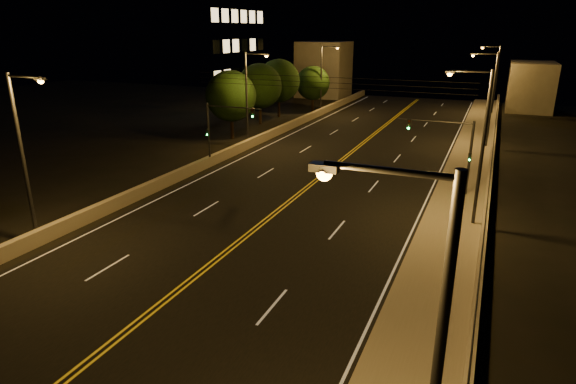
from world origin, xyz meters
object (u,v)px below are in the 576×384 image
at_px(traffic_signal_right, 454,148).
at_px(tree_3, 313,83).
at_px(streetlight_2, 490,94).
at_px(tree_2, 279,81).
at_px(tree_0, 231,96).
at_px(building_tower, 162,3).
at_px(traffic_signal_left, 219,127).
at_px(streetlight_0, 420,374).
at_px(streetlight_4, 25,150).
at_px(streetlight_5, 249,94).
at_px(streetlight_1, 478,140).
at_px(streetlight_6, 323,75).
at_px(streetlight_3, 494,76).
at_px(tree_1, 260,86).

bearing_deg(traffic_signal_right, tree_3, 125.37).
distance_m(streetlight_2, tree_2, 27.41).
bearing_deg(streetlight_2, tree_0, -167.06).
bearing_deg(tree_2, building_tower, -177.45).
relative_size(traffic_signal_left, building_tower, 0.18).
relative_size(streetlight_0, streetlight_2, 1.00).
height_order(tree_2, tree_3, tree_2).
xyz_separation_m(streetlight_4, streetlight_5, (0.00, 24.92, 0.00)).
xyz_separation_m(streetlight_1, streetlight_5, (-21.45, 13.11, 0.00)).
height_order(building_tower, tree_3, building_tower).
height_order(streetlight_4, traffic_signal_right, streetlight_4).
distance_m(streetlight_1, tree_3, 43.07).
bearing_deg(traffic_signal_left, streetlight_6, 92.34).
xyz_separation_m(streetlight_4, tree_3, (-1.97, 47.94, -1.27)).
height_order(streetlight_3, building_tower, building_tower).
relative_size(streetlight_6, tree_3, 1.43).
relative_size(streetlight_1, streetlight_2, 1.00).
xyz_separation_m(streetlight_1, streetlight_2, (0.00, 21.70, 0.00)).
bearing_deg(tree_3, streetlight_0, -67.77).
relative_size(streetlight_6, building_tower, 0.30).
height_order(streetlight_0, tree_3, streetlight_0).
bearing_deg(tree_1, tree_0, -83.56).
bearing_deg(streetlight_5, traffic_signal_left, -81.16).
relative_size(streetlight_2, streetlight_5, 1.00).
height_order(streetlight_6, tree_0, streetlight_6).
relative_size(streetlight_1, streetlight_4, 1.00).
bearing_deg(streetlight_0, streetlight_4, 156.40).
height_order(traffic_signal_left, tree_1, tree_1).
distance_m(streetlight_0, traffic_signal_left, 33.46).
bearing_deg(tree_1, traffic_signal_right, -38.27).
bearing_deg(streetlight_4, streetlight_3, 68.69).
bearing_deg(streetlight_2, building_tower, 169.79).
relative_size(streetlight_1, tree_3, 1.43).
relative_size(streetlight_1, streetlight_3, 1.00).
bearing_deg(tree_3, building_tower, -161.45).
bearing_deg(streetlight_5, traffic_signal_right, -21.25).
distance_m(streetlight_6, tree_3, 2.70).
distance_m(streetlight_0, streetlight_4, 23.40).
bearing_deg(streetlight_0, streetlight_3, 90.00).
relative_size(streetlight_4, traffic_signal_right, 1.69).
distance_m(streetlight_6, traffic_signal_right, 35.52).
height_order(streetlight_1, streetlight_3, same).
bearing_deg(streetlight_0, tree_0, 124.08).
distance_m(tree_0, tree_2, 14.35).
height_order(streetlight_6, traffic_signal_right, streetlight_6).
relative_size(traffic_signal_left, tree_2, 0.72).
height_order(streetlight_1, streetlight_4, same).
bearing_deg(tree_0, tree_1, 96.44).
xyz_separation_m(streetlight_1, traffic_signal_left, (-20.25, 5.40, -1.81)).
bearing_deg(tree_2, traffic_signal_right, -45.48).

